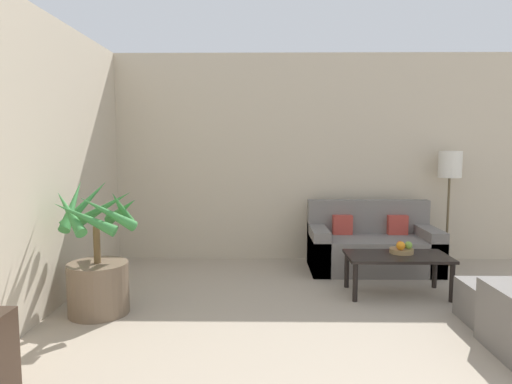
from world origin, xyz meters
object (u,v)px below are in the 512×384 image
at_px(apple_green, 408,245).
at_px(ottoman, 496,304).
at_px(coffee_table, 397,260).
at_px(potted_palm, 98,269).
at_px(apple_red, 400,244).
at_px(orange_fruit, 401,246).
at_px(sofa_loveseat, 372,247).
at_px(fruit_bowl, 401,251).
at_px(floor_lamp, 450,171).

bearing_deg(apple_green, ottoman, -57.83).
distance_m(coffee_table, ottoman, 1.00).
bearing_deg(ottoman, potted_palm, 176.99).
bearing_deg(apple_red, orange_fruit, -103.49).
bearing_deg(ottoman, sofa_loveseat, 111.59).
relative_size(fruit_bowl, ottoman, 0.45).
xyz_separation_m(coffee_table, fruit_bowl, (0.06, 0.08, 0.08)).
bearing_deg(sofa_loveseat, coffee_table, -88.02).
bearing_deg(floor_lamp, coffee_table, -129.26).
relative_size(orange_fruit, ottoman, 0.17).
relative_size(coffee_table, orange_fruit, 11.42).
bearing_deg(potted_palm, fruit_bowl, 12.36).
relative_size(potted_palm, apple_red, 16.39).
xyz_separation_m(apple_red, apple_green, (0.07, -0.04, 0.00)).
xyz_separation_m(apple_red, orange_fruit, (-0.02, -0.09, 0.01)).
distance_m(sofa_loveseat, coffee_table, 0.93).
height_order(floor_lamp, orange_fruit, floor_lamp).
distance_m(floor_lamp, ottoman, 2.23).
height_order(floor_lamp, apple_green, floor_lamp).
bearing_deg(coffee_table, fruit_bowl, 50.69).
bearing_deg(apple_green, fruit_bowl, 163.89).
relative_size(floor_lamp, ottoman, 2.66).
xyz_separation_m(floor_lamp, orange_fruit, (-0.95, -1.20, -0.69)).
bearing_deg(fruit_bowl, orange_fruit, -114.22).
bearing_deg(orange_fruit, apple_red, 76.51).
bearing_deg(potted_palm, floor_lamp, 24.76).
xyz_separation_m(potted_palm, apple_green, (2.98, 0.62, 0.08)).
height_order(fruit_bowl, orange_fruit, orange_fruit).
relative_size(potted_palm, sofa_loveseat, 0.81).
bearing_deg(orange_fruit, ottoman, -51.69).
relative_size(sofa_loveseat, fruit_bowl, 6.27).
bearing_deg(orange_fruit, coffee_table, -161.63).
bearing_deg(potted_palm, sofa_loveseat, 27.89).
bearing_deg(sofa_loveseat, floor_lamp, 15.26).
distance_m(floor_lamp, fruit_bowl, 1.65).
distance_m(potted_palm, coffee_table, 2.91).
relative_size(apple_green, orange_fruit, 0.89).
distance_m(apple_red, ottoman, 1.07).
height_order(floor_lamp, fruit_bowl, floor_lamp).
height_order(coffee_table, orange_fruit, orange_fruit).
xyz_separation_m(sofa_loveseat, ottoman, (0.66, -1.68, -0.11)).
bearing_deg(fruit_bowl, apple_green, -16.11).
relative_size(coffee_table, fruit_bowl, 4.24).
xyz_separation_m(potted_palm, sofa_loveseat, (2.82, 1.49, -0.14)).
bearing_deg(orange_fruit, apple_green, 26.11).
bearing_deg(orange_fruit, floor_lamp, 51.43).
bearing_deg(apple_red, ottoman, -55.72).
xyz_separation_m(sofa_loveseat, floor_lamp, (1.02, 0.28, 0.91)).
relative_size(sofa_loveseat, ottoman, 2.80).
bearing_deg(ottoman, apple_red, 124.28).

